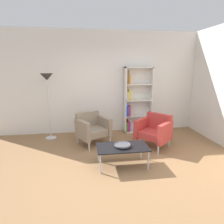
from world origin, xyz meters
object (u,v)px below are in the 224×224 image
(armchair_corner_red, at_px, (92,128))
(floor_lamp_torchiere, at_px, (47,85))
(coffee_table_low, at_px, (123,148))
(decorative_bowl, at_px, (123,145))
(armchair_by_bookshelf, at_px, (154,130))
(bookshelf_tall, at_px, (135,101))

(armchair_corner_red, distance_m, floor_lamp_torchiere, 1.60)
(coffee_table_low, relative_size, decorative_bowl, 3.12)
(decorative_bowl, height_order, armchair_corner_red, armchair_corner_red)
(floor_lamp_torchiere, bearing_deg, coffee_table_low, -46.96)
(decorative_bowl, height_order, floor_lamp_torchiere, floor_lamp_torchiere)
(armchair_by_bookshelf, bearing_deg, armchair_corner_red, -146.59)
(bookshelf_tall, xyz_separation_m, floor_lamp_torchiere, (-2.40, -0.27, 0.52))
(armchair_corner_red, bearing_deg, armchair_by_bookshelf, -43.13)
(coffee_table_low, relative_size, floor_lamp_torchiere, 0.57)
(armchair_corner_red, xyz_separation_m, armchair_by_bookshelf, (1.48, -0.40, 0.00))
(armchair_by_bookshelf, bearing_deg, decorative_bowl, -90.18)
(bookshelf_tall, relative_size, coffee_table_low, 1.90)
(armchair_by_bookshelf, relative_size, floor_lamp_torchiere, 0.55)
(coffee_table_low, xyz_separation_m, armchair_corner_red, (-0.53, 1.23, 0.05))
(bookshelf_tall, relative_size, floor_lamp_torchiere, 1.09)
(decorative_bowl, xyz_separation_m, armchair_corner_red, (-0.53, 1.23, -0.02))
(armchair_corner_red, bearing_deg, decorative_bowl, -94.86)
(armchair_corner_red, bearing_deg, coffee_table_low, -94.86)
(bookshelf_tall, height_order, decorative_bowl, bookshelf_tall)
(decorative_bowl, bearing_deg, floor_lamp_torchiere, 133.04)
(armchair_by_bookshelf, height_order, floor_lamp_torchiere, floor_lamp_torchiere)
(bookshelf_tall, distance_m, coffee_table_low, 2.23)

